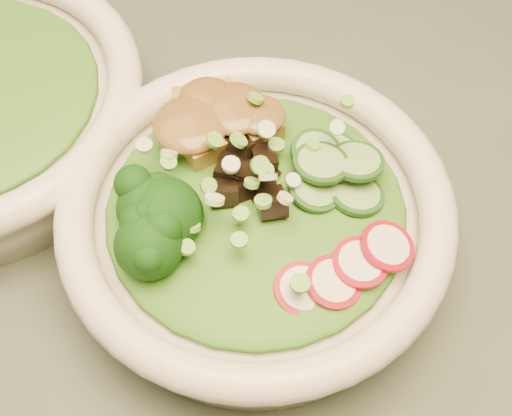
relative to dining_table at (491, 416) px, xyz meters
name	(u,v)px	position (x,y,z in m)	size (l,w,h in m)	color
dining_table	(491,416)	(0.00, 0.00, 0.00)	(1.20, 0.80, 0.75)	black
salad_bowl	(256,224)	(-0.15, 0.12, 0.15)	(0.25, 0.25, 0.07)	white
lettuce_bed	(256,207)	(-0.15, 0.12, 0.17)	(0.19, 0.19, 0.02)	#175812
broccoli_florets	(173,240)	(-0.21, 0.10, 0.18)	(0.07, 0.06, 0.04)	black
radish_slices	(315,279)	(-0.13, 0.06, 0.17)	(0.10, 0.04, 0.02)	maroon
cucumber_slices	(339,158)	(-0.09, 0.14, 0.18)	(0.06, 0.06, 0.03)	#8EC66E
mushroom_heap	(247,183)	(-0.15, 0.13, 0.18)	(0.06, 0.06, 0.04)	black
tofu_cubes	(211,132)	(-0.17, 0.18, 0.18)	(0.08, 0.05, 0.03)	#A37C36
peanut_sauce	(210,120)	(-0.17, 0.18, 0.19)	(0.06, 0.05, 0.01)	brown
scallion_garnish	(256,187)	(-0.15, 0.12, 0.19)	(0.18, 0.18, 0.02)	#70B841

